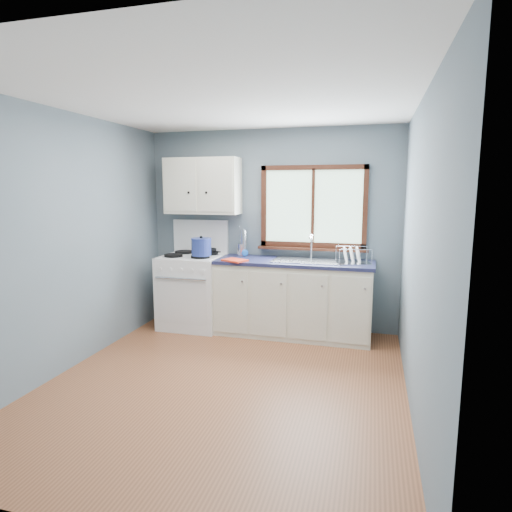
% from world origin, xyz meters
% --- Properties ---
extents(floor, '(3.20, 3.60, 0.02)m').
position_xyz_m(floor, '(0.00, 0.00, -0.01)').
color(floor, brown).
rests_on(floor, ground).
extents(ceiling, '(3.20, 3.60, 0.02)m').
position_xyz_m(ceiling, '(0.00, 0.00, 2.51)').
color(ceiling, white).
rests_on(ceiling, wall_back).
extents(wall_back, '(3.20, 0.02, 2.50)m').
position_xyz_m(wall_back, '(0.00, 1.81, 1.25)').
color(wall_back, slate).
rests_on(wall_back, ground).
extents(wall_front, '(3.20, 0.02, 2.50)m').
position_xyz_m(wall_front, '(0.00, -1.81, 1.25)').
color(wall_front, slate).
rests_on(wall_front, ground).
extents(wall_left, '(0.02, 3.60, 2.50)m').
position_xyz_m(wall_left, '(-1.61, 0.00, 1.25)').
color(wall_left, slate).
rests_on(wall_left, ground).
extents(wall_right, '(0.02, 3.60, 2.50)m').
position_xyz_m(wall_right, '(1.61, 0.00, 1.25)').
color(wall_right, slate).
rests_on(wall_right, ground).
extents(gas_range, '(0.76, 0.69, 1.36)m').
position_xyz_m(gas_range, '(-0.95, 1.47, 0.49)').
color(gas_range, white).
rests_on(gas_range, floor).
extents(base_cabinets, '(1.85, 0.60, 0.88)m').
position_xyz_m(base_cabinets, '(0.36, 1.49, 0.41)').
color(base_cabinets, beige).
rests_on(base_cabinets, floor).
extents(countertop, '(1.89, 0.64, 0.04)m').
position_xyz_m(countertop, '(0.36, 1.49, 0.90)').
color(countertop, '#171A38').
rests_on(countertop, base_cabinets).
extents(sink, '(0.84, 0.46, 0.44)m').
position_xyz_m(sink, '(0.54, 1.49, 0.86)').
color(sink, silver).
rests_on(sink, countertop).
extents(window, '(1.36, 0.10, 1.03)m').
position_xyz_m(window, '(0.54, 1.77, 1.48)').
color(window, '#9EC6A8').
rests_on(window, wall_back).
extents(upper_cabinets, '(0.95, 0.35, 0.70)m').
position_xyz_m(upper_cabinets, '(-0.85, 1.63, 1.80)').
color(upper_cabinets, beige).
rests_on(upper_cabinets, wall_back).
extents(skillet, '(0.35, 0.29, 0.04)m').
position_xyz_m(skillet, '(-0.79, 1.60, 0.98)').
color(skillet, black).
rests_on(skillet, gas_range).
extents(stockpot, '(0.32, 0.32, 0.24)m').
position_xyz_m(stockpot, '(-0.75, 1.32, 1.07)').
color(stockpot, navy).
rests_on(stockpot, gas_range).
extents(utensil_crock, '(0.16, 0.16, 0.39)m').
position_xyz_m(utensil_crock, '(-0.36, 1.69, 1.00)').
color(utensil_crock, silver).
rests_on(utensil_crock, countertop).
extents(thermos, '(0.10, 0.10, 0.33)m').
position_xyz_m(thermos, '(-0.33, 1.67, 1.08)').
color(thermos, silver).
rests_on(thermos, countertop).
extents(soap_bottle, '(0.12, 0.12, 0.23)m').
position_xyz_m(soap_bottle, '(-0.29, 1.62, 1.03)').
color(soap_bottle, blue).
rests_on(soap_bottle, countertop).
extents(dish_towel, '(0.33, 0.29, 0.02)m').
position_xyz_m(dish_towel, '(-0.31, 1.26, 0.93)').
color(dish_towel, red).
rests_on(dish_towel, countertop).
extents(dish_rack, '(0.43, 0.36, 0.20)m').
position_xyz_m(dish_rack, '(1.04, 1.46, 0.97)').
color(dish_rack, silver).
rests_on(dish_rack, countertop).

